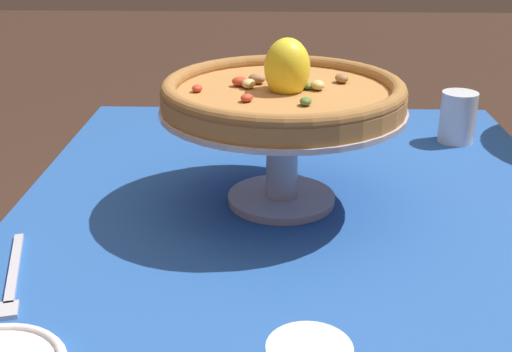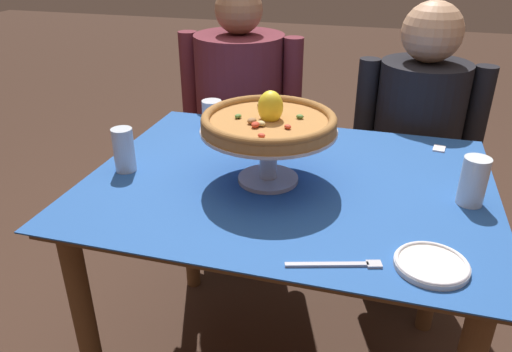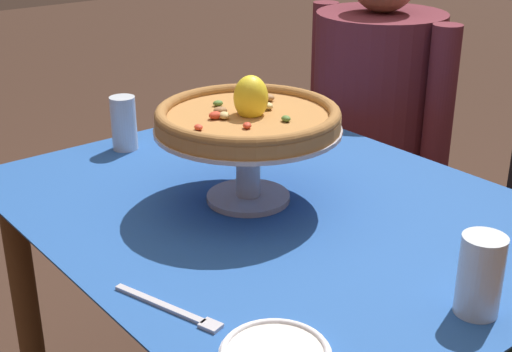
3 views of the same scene
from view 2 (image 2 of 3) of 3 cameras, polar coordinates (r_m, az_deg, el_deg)
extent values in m
cylinder|color=brown|center=(1.54, -18.82, -17.50)|extent=(0.06, 0.06, 0.74)
cylinder|color=brown|center=(2.05, -7.78, -4.10)|extent=(0.06, 0.06, 0.74)
cylinder|color=brown|center=(1.92, 20.35, -7.93)|extent=(0.06, 0.06, 0.74)
cube|color=brown|center=(1.42, 3.79, -0.95)|extent=(1.10, 0.85, 0.02)
cube|color=#23519E|center=(1.41, 3.80, -0.43)|extent=(1.14, 0.89, 0.00)
cylinder|color=#B7B7C1|center=(1.40, 1.41, -0.31)|extent=(0.17, 0.17, 0.01)
cylinder|color=#B7B7C1|center=(1.37, 1.44, 2.49)|extent=(0.05, 0.05, 0.14)
cylinder|color=#B7B7C1|center=(1.34, 1.48, 5.34)|extent=(0.37, 0.37, 0.01)
cylinder|color=#AD753D|center=(1.33, 1.49, 6.02)|extent=(0.37, 0.37, 0.03)
torus|color=olive|center=(1.33, 1.50, 6.70)|extent=(0.37, 0.37, 0.02)
ellipsoid|color=tan|center=(1.37, 1.95, 7.56)|extent=(0.03, 0.02, 0.01)
ellipsoid|color=#4C7533|center=(1.34, 5.10, 6.88)|extent=(0.02, 0.02, 0.01)
ellipsoid|color=#C63D28|center=(1.21, 0.64, 4.72)|extent=(0.02, 0.02, 0.01)
ellipsoid|color=#C63D28|center=(1.27, -0.07, 5.97)|extent=(0.02, 0.03, 0.01)
ellipsoid|color=#C63D28|center=(1.27, 3.69, 5.74)|extent=(0.03, 0.02, 0.01)
ellipsoid|color=#4C7533|center=(1.36, 1.68, 7.28)|extent=(0.02, 0.02, 0.01)
ellipsoid|color=tan|center=(1.28, 0.57, 6.12)|extent=(0.03, 0.03, 0.01)
ellipsoid|color=#996B42|center=(1.30, -0.49, 6.43)|extent=(0.03, 0.03, 0.01)
ellipsoid|color=#996B42|center=(1.42, 0.63, 8.22)|extent=(0.03, 0.03, 0.01)
ellipsoid|color=#4C7533|center=(1.34, -2.09, 6.94)|extent=(0.02, 0.03, 0.01)
ellipsoid|color=yellow|center=(1.32, 1.69, 7.99)|extent=(0.09, 0.09, 0.09)
cylinder|color=white|center=(1.77, -5.11, 7.12)|extent=(0.07, 0.07, 0.10)
cylinder|color=silver|center=(1.78, -5.09, 6.67)|extent=(0.06, 0.06, 0.07)
cylinder|color=silver|center=(1.38, 23.87, -0.55)|extent=(0.07, 0.07, 0.13)
cylinder|color=silver|center=(1.39, 23.57, -2.02)|extent=(0.06, 0.06, 0.05)
cylinder|color=silver|center=(1.49, -15.06, 2.94)|extent=(0.06, 0.06, 0.13)
cylinder|color=silver|center=(1.50, -14.91, 1.85)|extent=(0.05, 0.05, 0.07)
cylinder|color=silver|center=(1.12, 19.64, -9.69)|extent=(0.16, 0.16, 0.01)
torus|color=white|center=(1.12, 19.69, -9.44)|extent=(0.15, 0.15, 0.01)
cube|color=#B7B7C1|center=(1.07, 8.18, -10.11)|extent=(0.17, 0.06, 0.01)
cube|color=#B7B7C1|center=(1.09, 13.51, -9.90)|extent=(0.04, 0.03, 0.01)
cube|color=white|center=(1.71, 20.45, 3.00)|extent=(0.04, 0.06, 0.00)
cube|color=navy|center=(2.36, -1.66, -3.51)|extent=(0.28, 0.32, 0.44)
cylinder|color=maroon|center=(2.15, -1.85, 8.41)|extent=(0.37, 0.37, 0.58)
sphere|color=#9E7051|center=(2.06, -2.01, 18.70)|extent=(0.19, 0.19, 0.19)
cylinder|color=maroon|center=(2.21, -7.57, 9.91)|extent=(0.08, 0.08, 0.50)
cylinder|color=maroon|center=(2.08, 4.19, 9.00)|extent=(0.08, 0.08, 0.50)
cube|color=#1E3833|center=(2.23, 16.43, -6.19)|extent=(0.28, 0.32, 0.47)
cylinder|color=black|center=(2.02, 18.20, 5.49)|extent=(0.33, 0.33, 0.50)
sphere|color=tan|center=(1.93, 19.75, 15.44)|extent=(0.22, 0.22, 0.22)
cylinder|color=black|center=(2.01, 12.50, 7.21)|extent=(0.08, 0.08, 0.43)
cylinder|color=black|center=(2.03, 24.10, 5.71)|extent=(0.08, 0.08, 0.43)
camera|label=1|loc=(1.37, 44.44, 11.05)|focal=45.88mm
camera|label=3|loc=(0.83, 78.45, 3.64)|focal=49.87mm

